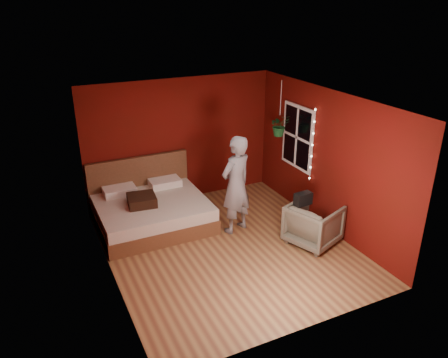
% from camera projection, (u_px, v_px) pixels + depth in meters
% --- Properties ---
extents(floor, '(4.50, 4.50, 0.00)m').
position_uv_depth(floor, '(228.00, 247.00, 7.68)').
color(floor, olive).
rests_on(floor, ground).
extents(room_walls, '(4.04, 4.54, 2.62)m').
position_uv_depth(room_walls, '(228.00, 158.00, 7.02)').
color(room_walls, '#5C0C09').
rests_on(room_walls, ground).
extents(window, '(0.05, 0.97, 1.27)m').
position_uv_depth(window, '(297.00, 137.00, 8.61)').
color(window, white).
rests_on(window, room_walls).
extents(fairy_lights, '(0.04, 0.04, 1.45)m').
position_uv_depth(fairy_lights, '(312.00, 145.00, 8.17)').
color(fairy_lights, silver).
rests_on(fairy_lights, room_walls).
extents(bed, '(2.05, 1.74, 1.13)m').
position_uv_depth(bed, '(151.00, 210.00, 8.36)').
color(bed, brown).
rests_on(bed, ground).
extents(person, '(0.78, 0.64, 1.85)m').
position_uv_depth(person, '(236.00, 185.00, 7.89)').
color(person, slate).
rests_on(person, ground).
extents(armchair, '(1.06, 1.04, 0.75)m').
position_uv_depth(armchair, '(313.00, 224.00, 7.67)').
color(armchair, '#696553').
rests_on(armchair, ground).
extents(handbag, '(0.32, 0.18, 0.22)m').
position_uv_depth(handbag, '(303.00, 199.00, 7.50)').
color(handbag, black).
rests_on(handbag, armchair).
extents(throw_pillow, '(0.56, 0.56, 0.18)m').
position_uv_depth(throw_pillow, '(142.00, 200.00, 8.05)').
color(throw_pillow, black).
rests_on(throw_pillow, bed).
extents(hanging_plant, '(0.41, 0.37, 1.09)m').
position_uv_depth(hanging_plant, '(279.00, 125.00, 8.59)').
color(hanging_plant, silver).
rests_on(hanging_plant, room_walls).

